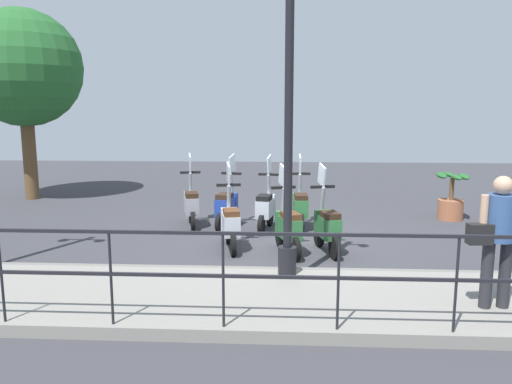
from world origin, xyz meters
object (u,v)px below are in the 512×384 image
(scooter_near_0, at_px, (327,226))
(scooter_far_3, at_px, (192,204))
(scooter_far_0, at_px, (300,206))
(scooter_near_2, at_px, (230,223))
(potted_palm, at_px, (451,200))
(scooter_near_1, at_px, (288,227))
(pedestrian_with_bag, at_px, (498,232))
(tree_large, at_px, (23,69))
(lamp_post_near, at_px, (289,134))
(scooter_far_1, at_px, (266,207))
(scooter_far_2, at_px, (227,206))

(scooter_near_0, bearing_deg, scooter_far_3, 41.57)
(scooter_far_0, bearing_deg, scooter_near_2, 139.68)
(potted_palm, height_order, scooter_near_0, scooter_near_0)
(scooter_far_3, bearing_deg, scooter_near_2, -162.90)
(scooter_far_3, bearing_deg, scooter_near_0, -137.48)
(scooter_near_1, distance_m, scooter_far_0, 1.87)
(pedestrian_with_bag, bearing_deg, scooter_near_2, 45.21)
(tree_large, bearing_deg, potted_palm, -100.67)
(pedestrian_with_bag, relative_size, scooter_near_1, 1.03)
(lamp_post_near, distance_m, scooter_far_1, 3.62)
(potted_palm, bearing_deg, scooter_near_2, 119.79)
(scooter_far_2, xyz_separation_m, scooter_far_3, (0.12, 0.77, 0.00))
(pedestrian_with_bag, xyz_separation_m, scooter_near_0, (2.69, 1.74, -0.60))
(scooter_near_0, distance_m, scooter_far_3, 3.28)
(scooter_near_0, xyz_separation_m, scooter_far_2, (1.72, 1.94, 0.00))
(scooter_far_3, bearing_deg, scooter_far_1, -112.10)
(scooter_near_0, bearing_deg, scooter_near_1, 84.46)
(lamp_post_near, relative_size, scooter_far_2, 2.93)
(potted_palm, distance_m, scooter_far_3, 5.84)
(scooter_near_2, xyz_separation_m, scooter_far_3, (1.72, 1.01, 0.00))
(scooter_far_3, bearing_deg, scooter_far_0, -105.59)
(scooter_far_0, bearing_deg, pedestrian_with_bag, -156.12)
(potted_palm, relative_size, scooter_far_0, 0.69)
(lamp_post_near, relative_size, potted_palm, 4.25)
(scooter_far_0, distance_m, scooter_far_3, 2.31)
(lamp_post_near, relative_size, scooter_far_3, 2.93)
(lamp_post_near, xyz_separation_m, scooter_far_2, (3.32, 1.24, -1.67))
(tree_large, relative_size, scooter_near_2, 3.33)
(scooter_near_1, relative_size, scooter_far_2, 1.00)
(tree_large, bearing_deg, scooter_far_2, -118.34)
(lamp_post_near, relative_size, scooter_near_1, 2.93)
(lamp_post_near, relative_size, scooter_far_0, 2.93)
(pedestrian_with_bag, bearing_deg, scooter_near_0, 27.30)
(tree_large, height_order, scooter_near_2, tree_large)
(scooter_far_2, bearing_deg, tree_large, 76.05)
(scooter_far_2, height_order, scooter_far_3, same)
(scooter_near_2, relative_size, scooter_far_3, 1.00)
(tree_large, xyz_separation_m, scooter_near_0, (-4.86, -7.76, -3.05))
(potted_palm, relative_size, scooter_far_1, 0.69)
(scooter_near_1, bearing_deg, scooter_far_0, -26.29)
(tree_large, height_order, scooter_far_1, tree_large)
(potted_palm, relative_size, scooter_near_2, 0.69)
(pedestrian_with_bag, xyz_separation_m, potted_palm, (5.52, -1.30, -0.63))
(lamp_post_near, xyz_separation_m, scooter_near_0, (1.60, -0.70, -1.67))
(scooter_far_1, bearing_deg, pedestrian_with_bag, -135.84)
(pedestrian_with_bag, bearing_deg, potted_palm, -18.82)
(lamp_post_near, relative_size, scooter_near_0, 2.93)
(pedestrian_with_bag, relative_size, scooter_far_1, 1.03)
(scooter_far_2, bearing_deg, scooter_near_2, -157.10)
(tree_large, height_order, potted_palm, tree_large)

